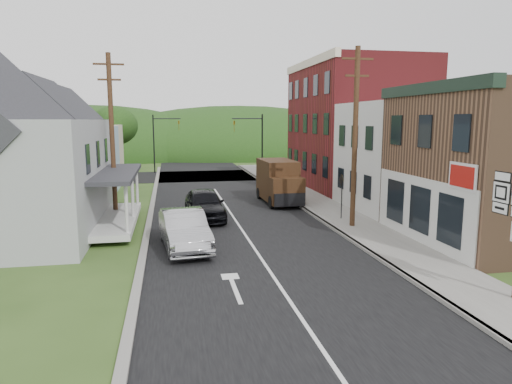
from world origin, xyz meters
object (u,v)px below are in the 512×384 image
delivery_van (279,182)px  warning_sign (341,190)px  silver_sedan (184,230)px  dark_sedan (204,204)px

delivery_van → warning_sign: bearing=-72.0°
silver_sedan → dark_sedan: dark_sedan is taller
silver_sedan → delivery_van: delivery_van is taller
silver_sedan → dark_sedan: (1.31, 5.73, 0.02)m
dark_sedan → delivery_van: bearing=35.8°
dark_sedan → warning_sign: bearing=-16.2°
silver_sedan → dark_sedan: 5.88m
silver_sedan → warning_sign: size_ratio=2.03×
silver_sedan → warning_sign: 9.48m
delivery_van → warning_sign: (2.05, -5.90, 0.28)m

